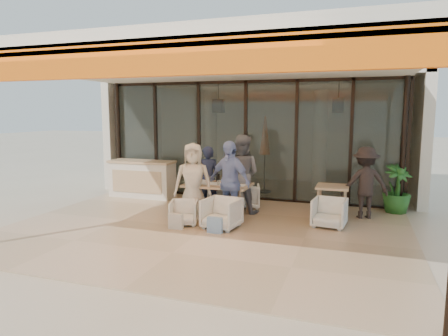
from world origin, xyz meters
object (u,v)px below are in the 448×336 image
object	(u,v)px
chair_far_left	(215,193)
host_counter	(142,179)
potted_palm	(397,189)
side_chair	(329,211)
chair_far_right	(247,195)
chair_near_left	(184,211)
diner_navy	(208,178)
standing_woman	(365,183)
dining_table	(218,186)
diner_grey	(241,174)
diner_periwinkle	(229,182)
chair_near_right	(222,212)
diner_cream	(193,181)
side_table	(332,190)

from	to	relation	value
chair_far_left	host_counter	bearing A→B (deg)	-17.27
potted_palm	side_chair	bearing A→B (deg)	-129.46
chair_far_right	chair_near_left	distance (m)	2.08
chair_near_left	diner_navy	distance (m)	1.48
side_chair	standing_woman	size ratio (longest dim) A/B	0.42
dining_table	potted_palm	size ratio (longest dim) A/B	1.30
diner_grey	side_chair	distance (m)	2.24
chair_far_left	diner_navy	bearing A→B (deg)	78.56
diner_periwinkle	potted_palm	size ratio (longest dim) A/B	1.54
diner_grey	side_chair	bearing A→B (deg)	165.36
standing_woman	chair_near_right	bearing A→B (deg)	16.10
diner_cream	standing_woman	bearing A→B (deg)	3.01
chair_far_right	diner_navy	world-z (taller)	diner_navy
dining_table	standing_woman	distance (m)	3.29
diner_cream	diner_navy	bearing A→B (deg)	73.58
dining_table	chair_far_left	bearing A→B (deg)	113.70
diner_cream	potted_palm	size ratio (longest dim) A/B	1.47
potted_palm	chair_far_left	bearing A→B (deg)	-171.97
diner_periwinkle	side_table	xyz separation A→B (m)	(2.08, 1.06, -0.25)
diner_periwinkle	chair_far_left	bearing A→B (deg)	141.75
side_table	diner_grey	bearing A→B (deg)	-175.63
diner_navy	diner_periwinkle	xyz separation A→B (m)	(0.84, -0.90, 0.10)
side_chair	diner_cream	bearing A→B (deg)	-167.90
chair_far_left	diner_grey	size ratio (longest dim) A/B	0.35
dining_table	potted_palm	bearing A→B (deg)	21.69
chair_far_left	diner_navy	size ratio (longest dim) A/B	0.42
diner_navy	diner_grey	size ratio (longest dim) A/B	0.85
host_counter	potted_palm	size ratio (longest dim) A/B	1.60
side_table	standing_woman	size ratio (longest dim) A/B	0.46
host_counter	dining_table	distance (m)	2.90
host_counter	diner_grey	size ratio (longest dim) A/B	1.00
chair_far_left	potted_palm	world-z (taller)	potted_palm
chair_far_right	chair_near_right	distance (m)	1.90
chair_near_right	diner_periwinkle	world-z (taller)	diner_periwinkle
dining_table	diner_periwinkle	bearing A→B (deg)	-46.97
side_table	chair_far_left	bearing A→B (deg)	173.33
chair_far_left	chair_near_left	distance (m)	1.90
side_table	potted_palm	bearing A→B (deg)	34.17
chair_near_left	diner_periwinkle	distance (m)	1.14
chair_near_right	diner_grey	bearing A→B (deg)	97.75
chair_near_left	potted_palm	bearing A→B (deg)	13.27
diner_cream	side_table	size ratio (longest dim) A/B	2.29
side_table	host_counter	bearing A→B (deg)	173.69
diner_cream	diner_periwinkle	world-z (taller)	diner_periwinkle
diner_periwinkle	host_counter	bearing A→B (deg)	172.91
standing_woman	potted_palm	xyz separation A→B (m)	(0.72, 0.74, -0.23)
chair_near_right	diner_periwinkle	xyz separation A→B (m)	(0.00, 0.50, 0.54)
diner_grey	side_table	world-z (taller)	diner_grey
diner_grey	diner_cream	distance (m)	1.23
diner_grey	chair_far_right	bearing A→B (deg)	-88.75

